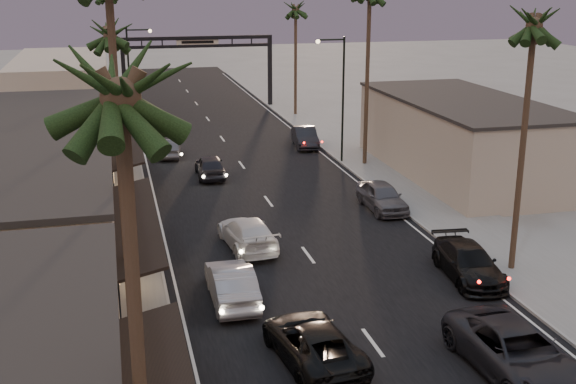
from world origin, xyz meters
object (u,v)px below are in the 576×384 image
streetlight_right (339,90)px  palm_ra (535,15)px  curbside_near (517,352)px  palm_lc (109,27)px  streetlight_left (132,73)px  curbside_black (469,263)px  palm_rc (296,5)px  arch (198,54)px  oncoming_silver (231,283)px  palm_la (119,71)px  oncoming_pickup (313,342)px

streetlight_right → palm_ra: bearing=-85.4°
palm_ra → curbside_near: size_ratio=2.16×
palm_lc → streetlight_left: bearing=85.6°
curbside_black → palm_rc: bearing=92.1°
arch → streetlight_right: bearing=-74.5°
arch → oncoming_silver: bearing=-95.5°
streetlight_right → streetlight_left: size_ratio=1.00×
palm_rc → curbside_near: size_ratio=2.00×
streetlight_right → palm_la: size_ratio=0.68×
palm_ra → streetlight_right: bearing=94.6°
arch → curbside_near: bearing=-85.9°
oncoming_pickup → curbside_black: curbside_black is taller
arch → palm_ra: (8.60, -46.00, 5.91)m
streetlight_left → streetlight_right: bearing=-43.2°
palm_rc → oncoming_silver: 43.38m
palm_lc → palm_rc: (17.20, 28.00, 0.00)m
palm_la → arch: bearing=82.0°
arch → palm_rc: (8.60, -6.00, 4.94)m
streetlight_right → palm_lc: 18.66m
palm_la → palm_rc: size_ratio=1.08×
palm_rc → oncoming_pickup: 48.05m
palm_ra → curbside_near: (-4.68, -8.24, -10.60)m
curbside_black → oncoming_pickup: bearing=-143.0°
arch → palm_ra: bearing=-79.4°
curbside_near → curbside_black: curbside_near is taller
oncoming_pickup → palm_rc: bearing=-110.6°
arch → palm_ra: palm_ra is taller
arch → streetlight_right: (6.92, -25.00, -0.20)m
curbside_black → curbside_near: bearing=-100.7°
arch → palm_la: size_ratio=1.15×
streetlight_right → palm_la: bearing=-113.3°
palm_ra → oncoming_silver: bearing=-179.0°
streetlight_left → oncoming_silver: size_ratio=1.85×
streetlight_left → palm_la: bearing=-92.0°
curbside_near → oncoming_silver: bearing=133.8°
arch → curbside_near: size_ratio=2.49×
streetlight_right → curbside_black: (-0.72, -21.39, -4.58)m
palm_ra → palm_rc: palm_ra is taller
oncoming_silver → streetlight_right: bearing=-117.6°
arch → oncoming_pickup: 52.01m
streetlight_right → palm_lc: (-15.52, -9.00, 5.14)m
palm_lc → curbside_black: size_ratio=2.37×
palm_ra → curbside_black: size_ratio=2.56×
palm_la → curbside_near: size_ratio=2.16×
arch → palm_lc: 35.41m
curbside_near → curbside_black: 8.17m
palm_lc → palm_rc: same height
palm_lc → oncoming_pickup: palm_lc is taller
streetlight_left → palm_lc: size_ratio=0.74×
curbside_near → palm_rc: bearing=82.0°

